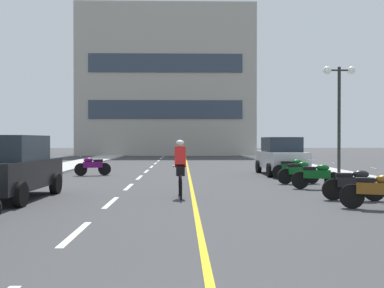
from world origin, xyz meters
name	(u,v)px	position (x,y,z in m)	size (l,w,h in m)	color
ground_plane	(184,173)	(0.00, 21.00, 0.00)	(140.00, 140.00, 0.00)	#38383A
curb_left	(60,168)	(-7.20, 24.00, 0.06)	(2.40, 72.00, 0.12)	#A8A8A3
curb_right	(306,168)	(7.20, 24.00, 0.06)	(2.40, 72.00, 0.12)	#A8A8A3
lane_dash_1	(76,233)	(-2.00, 6.00, 0.00)	(0.14, 2.20, 0.01)	silver
lane_dash_2	(111,202)	(-2.00, 10.00, 0.00)	(0.14, 2.20, 0.01)	silver
lane_dash_3	(129,187)	(-2.00, 14.00, 0.00)	(0.14, 2.20, 0.01)	silver
lane_dash_4	(139,177)	(-2.00, 18.00, 0.00)	(0.14, 2.20, 0.01)	silver
lane_dash_5	(147,171)	(-2.00, 22.00, 0.00)	(0.14, 2.20, 0.01)	silver
lane_dash_6	(152,167)	(-2.00, 26.00, 0.00)	(0.14, 2.20, 0.01)	silver
lane_dash_7	(155,163)	(-2.00, 30.00, 0.00)	(0.14, 2.20, 0.01)	silver
lane_dash_8	(158,161)	(-2.00, 34.00, 0.00)	(0.14, 2.20, 0.01)	silver
lane_dash_9	(161,159)	(-2.00, 38.00, 0.00)	(0.14, 2.20, 0.01)	silver
lane_dash_10	(163,157)	(-2.00, 42.00, 0.00)	(0.14, 2.20, 0.01)	silver
lane_dash_11	(164,156)	(-2.00, 46.00, 0.00)	(0.14, 2.20, 0.01)	silver
centre_line_yellow	(188,169)	(0.25, 24.00, 0.00)	(0.12, 66.00, 0.01)	gold
office_building	(167,84)	(-1.83, 49.30, 8.14)	(19.26, 8.72, 16.28)	#9E998E
street_lamp_mid	(339,95)	(7.00, 17.93, 3.72)	(1.46, 0.36, 4.89)	black
parked_car_near	(10,167)	(-4.94, 10.61, 0.92)	(2.05, 4.26, 1.82)	black
parked_car_mid	(281,156)	(4.72, 19.46, 0.92)	(1.97, 4.22, 1.82)	black
motorcycle_3	(377,190)	(4.64, 8.62, 0.47)	(1.63, 0.81, 0.92)	black
motorcycle_4	(354,184)	(4.70, 10.21, 0.47)	(1.69, 0.60, 0.92)	black
motorcycle_5	(317,175)	(4.54, 13.09, 0.47)	(1.69, 0.63, 0.92)	black
motorcycle_6	(299,172)	(4.40, 14.96, 0.47)	(1.69, 0.60, 0.92)	black
motorcycle_7	(293,168)	(4.68, 17.04, 0.47)	(1.69, 0.61, 0.92)	black
motorcycle_8	(92,166)	(-4.32, 19.12, 0.47)	(1.68, 0.67, 0.92)	black
cyclist_rider	(180,167)	(-0.13, 11.02, 0.89)	(0.42, 1.77, 1.71)	black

